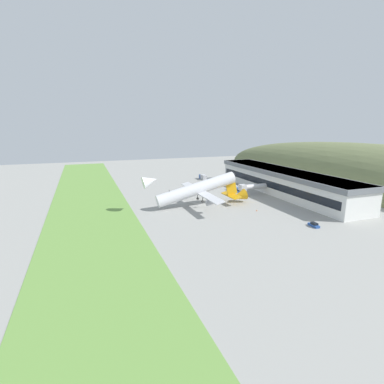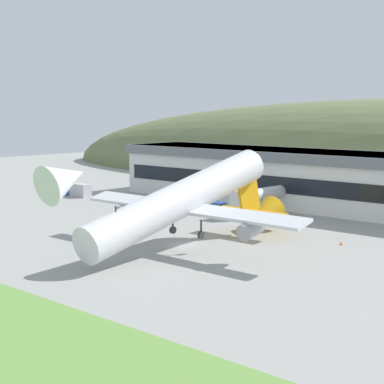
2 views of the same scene
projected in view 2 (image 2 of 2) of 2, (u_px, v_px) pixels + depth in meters
The scene contains 11 objects.
ground_plane at pixel (183, 245), 97.93m from camera, with size 360.88×360.88×0.00m, color gray.
terminal_building at pixel (312, 175), 135.03m from camera, with size 96.33×18.50×11.86m.
jetway_0 at pixel (257, 195), 124.25m from camera, with size 3.38×14.63×5.43m.
cargo_airplane at pixel (183, 202), 92.78m from camera, with size 40.53×47.11×15.83m.
service_car_0 at pixel (154, 201), 141.11m from camera, with size 4.26×1.73×1.42m.
service_car_2 at pixel (110, 196), 148.50m from camera, with size 4.00×1.79×1.44m.
service_car_3 at pixel (178, 204), 136.17m from camera, with size 3.99×1.88×1.49m.
fuel_truck at pixel (78, 190), 152.41m from camera, with size 8.26×2.64×3.06m.
box_truck at pixel (206, 205), 128.73m from camera, with size 8.58×2.53×2.91m.
traffic_cone_0 at pixel (242, 225), 113.52m from camera, with size 0.52×0.52×0.58m.
traffic_cone_1 at pixel (341, 243), 97.91m from camera, with size 0.52×0.52×0.58m.
Camera 2 is at (65.81, -70.01, 20.65)m, focal length 60.00 mm.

